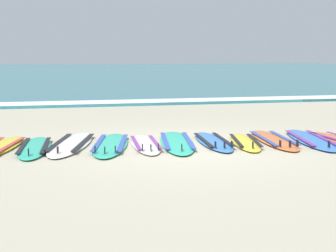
{
  "coord_description": "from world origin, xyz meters",
  "views": [
    {
      "loc": [
        -2.21,
        -8.38,
        1.72
      ],
      "look_at": [
        -0.04,
        1.16,
        0.25
      ],
      "focal_mm": 51.67,
      "sensor_mm": 36.0,
      "label": 1
    }
  ],
  "objects_px": {
    "surfboard_1": "(34,147)",
    "surfboard_2": "(71,144)",
    "surfboard_5": "(177,142)",
    "surfboard_3": "(111,144)",
    "surfboard_7": "(245,142)",
    "surfboard_9": "(311,139)",
    "surfboard_4": "(145,144)",
    "surfboard_6": "(213,141)",
    "surfboard_8": "(273,140)"
  },
  "relations": [
    {
      "from": "surfboard_2",
      "to": "surfboard_3",
      "type": "height_order",
      "value": "same"
    },
    {
      "from": "surfboard_6",
      "to": "surfboard_7",
      "type": "xyz_separation_m",
      "value": [
        0.58,
        -0.2,
        -0.0
      ]
    },
    {
      "from": "surfboard_3",
      "to": "surfboard_6",
      "type": "bearing_deg",
      "value": -3.29
    },
    {
      "from": "surfboard_4",
      "to": "surfboard_5",
      "type": "relative_size",
      "value": 0.8
    },
    {
      "from": "surfboard_3",
      "to": "surfboard_2",
      "type": "bearing_deg",
      "value": 162.7
    },
    {
      "from": "surfboard_2",
      "to": "surfboard_5",
      "type": "relative_size",
      "value": 1.04
    },
    {
      "from": "surfboard_3",
      "to": "surfboard_6",
      "type": "xyz_separation_m",
      "value": [
        1.97,
        -0.11,
        0.0
      ]
    },
    {
      "from": "surfboard_2",
      "to": "surfboard_9",
      "type": "bearing_deg",
      "value": -6.95
    },
    {
      "from": "surfboard_7",
      "to": "surfboard_9",
      "type": "distance_m",
      "value": 1.37
    },
    {
      "from": "surfboard_8",
      "to": "surfboard_1",
      "type": "bearing_deg",
      "value": 176.81
    },
    {
      "from": "surfboard_2",
      "to": "surfboard_4",
      "type": "bearing_deg",
      "value": -14.16
    },
    {
      "from": "surfboard_2",
      "to": "surfboard_7",
      "type": "height_order",
      "value": "same"
    },
    {
      "from": "surfboard_1",
      "to": "surfboard_4",
      "type": "height_order",
      "value": "same"
    },
    {
      "from": "surfboard_4",
      "to": "surfboard_6",
      "type": "bearing_deg",
      "value": 0.25
    },
    {
      "from": "surfboard_4",
      "to": "surfboard_1",
      "type": "bearing_deg",
      "value": 175.55
    },
    {
      "from": "surfboard_1",
      "to": "surfboard_7",
      "type": "relative_size",
      "value": 1.11
    },
    {
      "from": "surfboard_2",
      "to": "surfboard_8",
      "type": "relative_size",
      "value": 1.12
    },
    {
      "from": "surfboard_9",
      "to": "surfboard_4",
      "type": "bearing_deg",
      "value": 176.12
    },
    {
      "from": "surfboard_2",
      "to": "surfboard_5",
      "type": "distance_m",
      "value": 2.0
    },
    {
      "from": "surfboard_3",
      "to": "surfboard_9",
      "type": "xyz_separation_m",
      "value": [
        3.92,
        -0.34,
        -0.0
      ]
    },
    {
      "from": "surfboard_2",
      "to": "surfboard_6",
      "type": "distance_m",
      "value": 2.71
    },
    {
      "from": "surfboard_1",
      "to": "surfboard_6",
      "type": "bearing_deg",
      "value": -2.59
    },
    {
      "from": "surfboard_1",
      "to": "surfboard_5",
      "type": "relative_size",
      "value": 0.87
    },
    {
      "from": "surfboard_1",
      "to": "surfboard_4",
      "type": "distance_m",
      "value": 2.03
    },
    {
      "from": "surfboard_1",
      "to": "surfboard_7",
      "type": "xyz_separation_m",
      "value": [
        3.93,
        -0.35,
        0.0
      ]
    },
    {
      "from": "surfboard_4",
      "to": "surfboard_7",
      "type": "xyz_separation_m",
      "value": [
        1.91,
        -0.2,
        -0.0
      ]
    },
    {
      "from": "surfboard_9",
      "to": "surfboard_1",
      "type": "bearing_deg",
      "value": 175.9
    },
    {
      "from": "surfboard_2",
      "to": "surfboard_6",
      "type": "relative_size",
      "value": 1.21
    },
    {
      "from": "surfboard_3",
      "to": "surfboard_8",
      "type": "xyz_separation_m",
      "value": [
        3.19,
        -0.22,
        0.0
      ]
    },
    {
      "from": "surfboard_2",
      "to": "surfboard_4",
      "type": "relative_size",
      "value": 1.3
    },
    {
      "from": "surfboard_2",
      "to": "surfboard_8",
      "type": "distance_m",
      "value": 3.93
    },
    {
      "from": "surfboard_2",
      "to": "surfboard_7",
      "type": "relative_size",
      "value": 1.32
    },
    {
      "from": "surfboard_5",
      "to": "surfboard_8",
      "type": "height_order",
      "value": "same"
    },
    {
      "from": "surfboard_4",
      "to": "surfboard_9",
      "type": "xyz_separation_m",
      "value": [
        3.28,
        -0.22,
        -0.0
      ]
    },
    {
      "from": "surfboard_3",
      "to": "surfboard_7",
      "type": "height_order",
      "value": "same"
    },
    {
      "from": "surfboard_3",
      "to": "surfboard_8",
      "type": "height_order",
      "value": "same"
    },
    {
      "from": "surfboard_8",
      "to": "surfboard_7",
      "type": "bearing_deg",
      "value": -170.99
    },
    {
      "from": "surfboard_5",
      "to": "surfboard_8",
      "type": "xyz_separation_m",
      "value": [
        1.92,
        -0.18,
        0.0
      ]
    },
    {
      "from": "surfboard_4",
      "to": "surfboard_5",
      "type": "distance_m",
      "value": 0.63
    },
    {
      "from": "surfboard_3",
      "to": "surfboard_4",
      "type": "height_order",
      "value": "same"
    },
    {
      "from": "surfboard_2",
      "to": "surfboard_4",
      "type": "height_order",
      "value": "same"
    },
    {
      "from": "surfboard_1",
      "to": "surfboard_2",
      "type": "bearing_deg",
      "value": 15.69
    },
    {
      "from": "surfboard_4",
      "to": "surfboard_9",
      "type": "bearing_deg",
      "value": -3.88
    },
    {
      "from": "surfboard_3",
      "to": "surfboard_5",
      "type": "xyz_separation_m",
      "value": [
        1.27,
        -0.04,
        -0.0
      ]
    },
    {
      "from": "surfboard_4",
      "to": "surfboard_8",
      "type": "relative_size",
      "value": 0.86
    },
    {
      "from": "surfboard_9",
      "to": "surfboard_5",
      "type": "bearing_deg",
      "value": 173.43
    },
    {
      "from": "surfboard_2",
      "to": "surfboard_5",
      "type": "xyz_separation_m",
      "value": [
        1.99,
        -0.26,
        0.0
      ]
    },
    {
      "from": "surfboard_1",
      "to": "surfboard_4",
      "type": "relative_size",
      "value": 1.09
    },
    {
      "from": "surfboard_1",
      "to": "surfboard_4",
      "type": "bearing_deg",
      "value": -4.45
    },
    {
      "from": "surfboard_6",
      "to": "surfboard_8",
      "type": "height_order",
      "value": "same"
    }
  ]
}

